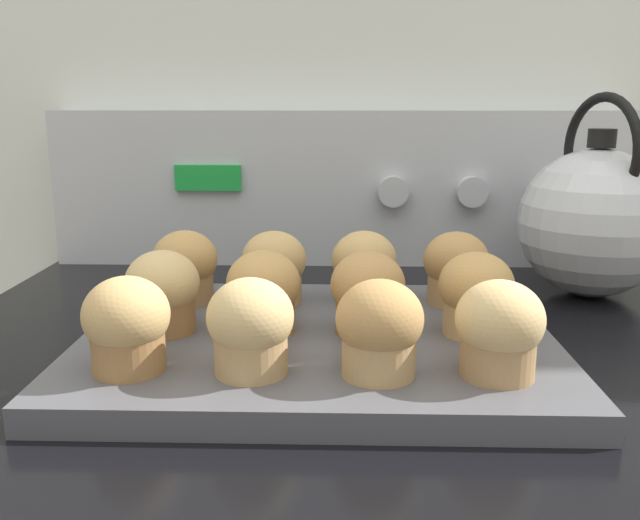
{
  "coord_description": "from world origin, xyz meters",
  "views": [
    {
      "loc": [
        -0.0,
        -0.27,
        1.14
      ],
      "look_at": [
        -0.02,
        0.32,
        1.0
      ],
      "focal_mm": 38.0,
      "sensor_mm": 36.0,
      "label": 1
    }
  ],
  "objects_px": {
    "muffin_r0_c0": "(129,325)",
    "muffin_r0_c1": "(253,327)",
    "muffin_r0_c3": "(501,330)",
    "muffin_r2_c1": "(276,267)",
    "muffin_pan": "(320,344)",
    "muffin_r1_c1": "(265,292)",
    "muffin_r2_c0": "(187,267)",
    "muffin_r1_c2": "(370,293)",
    "muffin_r1_c3": "(478,294)",
    "muffin_r2_c2": "(366,267)",
    "muffin_r1_c0": "(165,292)",
    "tea_kettle": "(595,219)",
    "muffin_r2_c3": "(457,268)",
    "muffin_r0_c2": "(382,329)"
  },
  "relations": [
    {
      "from": "muffin_r2_c0",
      "to": "muffin_r2_c1",
      "type": "relative_size",
      "value": 1.0
    },
    {
      "from": "muffin_r1_c2",
      "to": "muffin_r2_c2",
      "type": "distance_m",
      "value": 0.09
    },
    {
      "from": "muffin_r2_c1",
      "to": "muffin_r1_c3",
      "type": "bearing_deg",
      "value": -26.3
    },
    {
      "from": "muffin_r1_c2",
      "to": "muffin_r2_c0",
      "type": "xyz_separation_m",
      "value": [
        -0.17,
        0.09,
        0.0
      ]
    },
    {
      "from": "muffin_r0_c2",
      "to": "muffin_r1_c3",
      "type": "xyz_separation_m",
      "value": [
        0.08,
        0.09,
        0.0
      ]
    },
    {
      "from": "muffin_r0_c3",
      "to": "muffin_r2_c0",
      "type": "height_order",
      "value": "same"
    },
    {
      "from": "muffin_r1_c1",
      "to": "muffin_r2_c0",
      "type": "height_order",
      "value": "same"
    },
    {
      "from": "muffin_r0_c3",
      "to": "muffin_r0_c2",
      "type": "bearing_deg",
      "value": -179.5
    },
    {
      "from": "muffin_r0_c3",
      "to": "muffin_r2_c0",
      "type": "relative_size",
      "value": 1.0
    },
    {
      "from": "muffin_r0_c1",
      "to": "muffin_r0_c0",
      "type": "bearing_deg",
      "value": 178.8
    },
    {
      "from": "muffin_r0_c3",
      "to": "muffin_r2_c3",
      "type": "height_order",
      "value": "same"
    },
    {
      "from": "muffin_r0_c3",
      "to": "muffin_r0_c1",
      "type": "bearing_deg",
      "value": 179.73
    },
    {
      "from": "muffin_r0_c2",
      "to": "muffin_r0_c3",
      "type": "height_order",
      "value": "same"
    },
    {
      "from": "muffin_r0_c2",
      "to": "muffin_r2_c3",
      "type": "height_order",
      "value": "same"
    },
    {
      "from": "muffin_r1_c2",
      "to": "muffin_r2_c1",
      "type": "height_order",
      "value": "same"
    },
    {
      "from": "muffin_r2_c2",
      "to": "muffin_r2_c3",
      "type": "bearing_deg",
      "value": -0.9
    },
    {
      "from": "muffin_r1_c2",
      "to": "muffin_r1_c3",
      "type": "bearing_deg",
      "value": 0.04
    },
    {
      "from": "muffin_r0_c0",
      "to": "muffin_r0_c1",
      "type": "bearing_deg",
      "value": -1.2
    },
    {
      "from": "muffin_pan",
      "to": "muffin_r1_c0",
      "type": "xyz_separation_m",
      "value": [
        -0.13,
        -0.0,
        0.05
      ]
    },
    {
      "from": "muffin_r0_c3",
      "to": "muffin_r2_c2",
      "type": "height_order",
      "value": "same"
    },
    {
      "from": "muffin_r0_c1",
      "to": "muffin_r1_c2",
      "type": "relative_size",
      "value": 1.0
    },
    {
      "from": "muffin_r1_c0",
      "to": "tea_kettle",
      "type": "xyz_separation_m",
      "value": [
        0.43,
        0.2,
        0.03
      ]
    },
    {
      "from": "muffin_r2_c1",
      "to": "tea_kettle",
      "type": "relative_size",
      "value": 0.32
    },
    {
      "from": "muffin_r1_c1",
      "to": "muffin_r1_c3",
      "type": "relative_size",
      "value": 1.0
    },
    {
      "from": "muffin_r0_c3",
      "to": "muffin_r2_c2",
      "type": "relative_size",
      "value": 1.0
    },
    {
      "from": "muffin_r0_c0",
      "to": "muffin_r2_c2",
      "type": "bearing_deg",
      "value": 45.05
    },
    {
      "from": "muffin_pan",
      "to": "muffin_r1_c3",
      "type": "distance_m",
      "value": 0.14
    },
    {
      "from": "muffin_r1_c1",
      "to": "muffin_r2_c2",
      "type": "xyz_separation_m",
      "value": [
        0.09,
        0.09,
        0.0
      ]
    },
    {
      "from": "muffin_r0_c0",
      "to": "tea_kettle",
      "type": "relative_size",
      "value": 0.32
    },
    {
      "from": "muffin_r2_c0",
      "to": "muffin_r0_c0",
      "type": "bearing_deg",
      "value": -91.13
    },
    {
      "from": "muffin_r0_c2",
      "to": "muffin_r1_c1",
      "type": "relative_size",
      "value": 1.0
    },
    {
      "from": "muffin_r0_c3",
      "to": "muffin_r2_c1",
      "type": "distance_m",
      "value": 0.25
    },
    {
      "from": "muffin_r1_c1",
      "to": "muffin_r2_c0",
      "type": "relative_size",
      "value": 1.0
    },
    {
      "from": "muffin_r1_c1",
      "to": "muffin_r2_c2",
      "type": "height_order",
      "value": "same"
    },
    {
      "from": "muffin_r2_c2",
      "to": "muffin_r1_c2",
      "type": "bearing_deg",
      "value": -90.06
    },
    {
      "from": "muffin_r0_c0",
      "to": "muffin_r1_c3",
      "type": "relative_size",
      "value": 1.0
    },
    {
      "from": "muffin_pan",
      "to": "muffin_r0_c1",
      "type": "xyz_separation_m",
      "value": [
        -0.04,
        -0.09,
        0.05
      ]
    },
    {
      "from": "muffin_r0_c3",
      "to": "muffin_r1_c3",
      "type": "bearing_deg",
      "value": 89.34
    },
    {
      "from": "muffin_pan",
      "to": "muffin_r2_c1",
      "type": "relative_size",
      "value": 5.6
    },
    {
      "from": "muffin_pan",
      "to": "muffin_r1_c1",
      "type": "height_order",
      "value": "muffin_r1_c1"
    },
    {
      "from": "muffin_pan",
      "to": "muffin_r0_c0",
      "type": "relative_size",
      "value": 5.6
    },
    {
      "from": "muffin_r0_c0",
      "to": "muffin_r1_c3",
      "type": "xyz_separation_m",
      "value": [
        0.27,
        0.09,
        0.0
      ]
    },
    {
      "from": "muffin_r0_c0",
      "to": "muffin_r0_c1",
      "type": "height_order",
      "value": "same"
    },
    {
      "from": "muffin_r1_c3",
      "to": "muffin_r0_c1",
      "type": "bearing_deg",
      "value": -153.39
    },
    {
      "from": "muffin_r1_c3",
      "to": "muffin_r2_c0",
      "type": "distance_m",
      "value": 0.28
    },
    {
      "from": "muffin_r1_c2",
      "to": "muffin_r1_c3",
      "type": "height_order",
      "value": "same"
    },
    {
      "from": "muffin_r2_c1",
      "to": "muffin_r2_c2",
      "type": "distance_m",
      "value": 0.09
    },
    {
      "from": "muffin_r2_c2",
      "to": "muffin_pan",
      "type": "bearing_deg",
      "value": -115.16
    },
    {
      "from": "muffin_r1_c2",
      "to": "muffin_r2_c3",
      "type": "bearing_deg",
      "value": 45.18
    },
    {
      "from": "muffin_r0_c0",
      "to": "muffin_r2_c0",
      "type": "distance_m",
      "value": 0.17
    }
  ]
}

